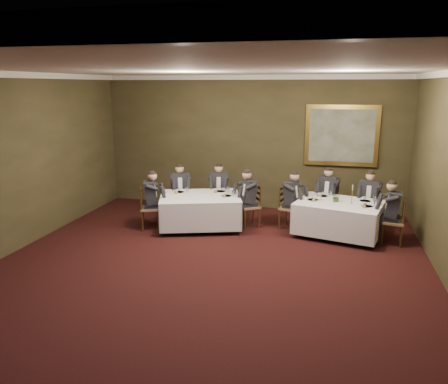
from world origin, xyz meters
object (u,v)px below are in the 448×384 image
at_px(chair_main_backright, 368,215).
at_px(candlestick, 352,196).
at_px(diner_sec_endleft, 150,207).
at_px(chair_sec_backright, 219,204).
at_px(table_second, 200,209).
at_px(diner_sec_backleft, 180,196).
at_px(diner_main_endright, 393,220).
at_px(centerpiece, 336,196).
at_px(diner_sec_backright, 219,196).
at_px(chair_sec_endleft, 150,217).
at_px(chair_sec_endright, 250,214).
at_px(chair_main_endleft, 289,216).
at_px(chair_main_backleft, 327,210).
at_px(table_main, 339,216).
at_px(diner_main_backleft, 328,201).
at_px(diner_main_backright, 369,206).
at_px(chair_main_endright, 392,231).
at_px(diner_sec_endright, 250,205).
at_px(diner_main_endleft, 290,207).
at_px(painting, 342,136).
at_px(chair_sec_backleft, 180,205).

height_order(chair_main_backright, candlestick, candlestick).
bearing_deg(diner_sec_endleft, chair_sec_backright, 115.68).
bearing_deg(diner_sec_endleft, candlestick, 74.01).
height_order(table_second, diner_sec_backleft, diner_sec_backleft).
xyz_separation_m(table_second, chair_sec_backright, (0.19, 1.05, -0.17)).
xyz_separation_m(diner_main_endright, centerpiece, (-1.16, 0.30, 0.37)).
bearing_deg(chair_sec_backright, centerpiece, 152.28).
bearing_deg(diner_sec_backright, diner_sec_backleft, 6.88).
xyz_separation_m(diner_sec_backright, centerpiece, (2.86, -0.86, 0.37)).
relative_size(diner_sec_backright, chair_sec_endleft, 1.35).
xyz_separation_m(diner_sec_backleft, chair_sec_endright, (1.87, -0.38, -0.23)).
distance_m(chair_main_endleft, centerpiece, 1.21).
height_order(chair_main_backleft, chair_sec_endleft, same).
bearing_deg(chair_main_backleft, diner_sec_backright, 19.90).
height_order(table_main, diner_main_backleft, diner_main_backleft).
distance_m(chair_main_backright, candlestick, 1.13).
bearing_deg(chair_main_backright, diner_sec_backright, 14.16).
bearing_deg(chair_sec_backright, diner_main_backright, 167.08).
xyz_separation_m(table_main, chair_sec_backright, (-2.94, 0.90, -0.17)).
xyz_separation_m(chair_main_endright, chair_sec_endleft, (-5.34, -0.24, 0.00)).
height_order(diner_sec_backright, centerpiece, diner_sec_backright).
relative_size(chair_main_backright, centerpiece, 4.20).
relative_size(chair_main_endleft, diner_sec_endright, 0.74).
height_order(chair_sec_endleft, candlestick, candlestick).
height_order(diner_sec_endright, centerpiece, diner_sec_endright).
distance_m(table_second, diner_main_endleft, 2.08).
xyz_separation_m(chair_main_backleft, diner_main_endleft, (-0.84, -0.74, 0.23)).
height_order(chair_main_endright, chair_sec_endright, same).
bearing_deg(chair_main_backright, chair_sec_endleft, 30.55).
height_order(chair_main_endright, candlestick, candlestick).
xyz_separation_m(chair_sec_backright, diner_sec_endleft, (-1.29, -1.40, 0.23)).
xyz_separation_m(centerpiece, painting, (0.07, 1.79, 1.13)).
bearing_deg(chair_main_endright, candlestick, 82.37).
bearing_deg(centerpiece, chair_sec_endleft, -172.67).
distance_m(chair_sec_backright, chair_sec_endleft, 1.91).
bearing_deg(diner_sec_endright, table_main, -127.73).
distance_m(diner_main_backright, diner_main_endright, 1.11).
distance_m(diner_main_endright, diner_sec_endleft, 5.32).
distance_m(table_main, table_second, 3.13).
bearing_deg(diner_main_endright, painting, 34.53).
relative_size(table_main, candlestick, 4.80).
bearing_deg(painting, diner_main_backright, -56.98).
bearing_deg(painting, chair_main_endleft, -125.42).
bearing_deg(table_main, chair_sec_backleft, 171.26).
distance_m(diner_main_backleft, chair_main_endright, 1.86).
distance_m(chair_main_backleft, diner_main_backleft, 0.23).
relative_size(table_second, diner_sec_endright, 1.62).
relative_size(diner_main_endleft, painting, 0.75).
relative_size(diner_main_endright, chair_sec_endright, 1.35).
relative_size(diner_main_backright, chair_main_endleft, 1.35).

